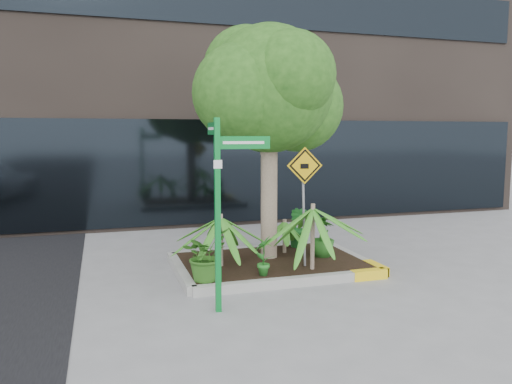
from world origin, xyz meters
name	(u,v)px	position (x,y,z in m)	size (l,w,h in m)	color
ground	(266,274)	(0.00, 0.00, 0.00)	(80.00, 80.00, 0.00)	gray
planter	(273,263)	(0.23, 0.27, 0.10)	(3.35, 2.36, 0.15)	#9E9E99
tree	(269,89)	(0.23, 0.54, 3.12)	(2.85, 2.53, 4.27)	tan
palm_front	(313,208)	(0.65, -0.45, 1.16)	(1.22, 1.22, 1.35)	tan
palm_left	(221,217)	(-0.73, 0.18, 0.97)	(0.99, 0.99, 1.10)	tan
palm_back	(285,222)	(0.62, 0.75, 0.73)	(0.71, 0.71, 0.79)	tan
shrub_a	(205,255)	(-1.15, -0.54, 0.54)	(0.71, 0.71, 0.79)	#2C611B
shrub_b	(323,236)	(1.17, 0.28, 0.53)	(0.42, 0.42, 0.76)	#24611D
shrub_c	(264,255)	(-0.22, -0.55, 0.47)	(0.34, 0.34, 0.64)	#257624
shrub_d	(299,227)	(1.03, 1.06, 0.55)	(0.44, 0.44, 0.80)	#1C6223
street_sign_post	(221,193)	(-1.12, -1.45, 1.58)	(0.76, 0.76, 2.56)	#0B7A2C
cattle_sign	(304,186)	(0.61, -0.18, 1.49)	(0.61, 0.23, 1.99)	slate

